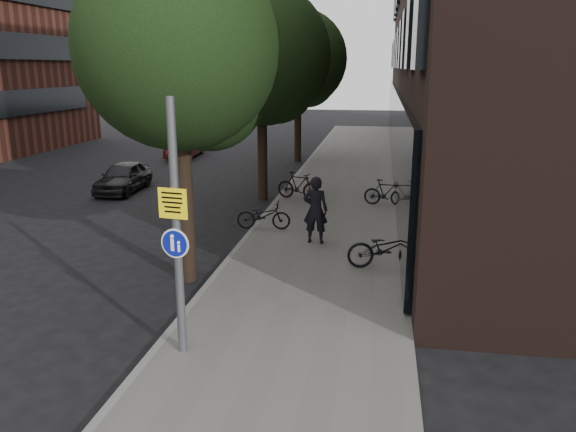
% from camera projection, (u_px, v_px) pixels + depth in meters
% --- Properties ---
extents(ground, '(120.00, 120.00, 0.00)m').
position_uv_depth(ground, '(254.00, 396.00, 8.63)').
color(ground, black).
rests_on(ground, ground).
extents(sidewalk, '(4.50, 60.00, 0.12)m').
position_uv_depth(sidewalk, '(330.00, 222.00, 18.11)').
color(sidewalk, '#615E59').
rests_on(sidewalk, ground).
extents(curb_edge, '(0.15, 60.00, 0.13)m').
position_uv_depth(curb_edge, '(262.00, 219.00, 18.46)').
color(curb_edge, slate).
rests_on(curb_edge, ground).
extents(street_tree_near, '(4.40, 4.40, 7.50)m').
position_uv_depth(street_tree_near, '(184.00, 57.00, 12.14)').
color(street_tree_near, black).
rests_on(street_tree_near, ground).
extents(street_tree_mid, '(5.00, 5.00, 7.80)m').
position_uv_depth(street_tree_mid, '(264.00, 61.00, 20.24)').
color(street_tree_mid, black).
rests_on(street_tree_mid, ground).
extents(street_tree_far, '(5.00, 5.00, 7.80)m').
position_uv_depth(street_tree_far, '(300.00, 63.00, 28.82)').
color(street_tree_far, black).
rests_on(street_tree_far, ground).
extents(signpost, '(0.50, 0.14, 4.35)m').
position_uv_depth(signpost, '(177.00, 230.00, 9.22)').
color(signpost, '#595B5E').
rests_on(signpost, sidewalk).
extents(pedestrian, '(0.72, 0.49, 1.89)m').
position_uv_depth(pedestrian, '(315.00, 210.00, 15.55)').
color(pedestrian, black).
rests_on(pedestrian, sidewalk).
extents(parked_bike_facade_near, '(1.99, 0.97, 1.00)m').
position_uv_depth(parked_bike_facade_near, '(386.00, 248.00, 13.69)').
color(parked_bike_facade_near, black).
rests_on(parked_bike_facade_near, sidewalk).
extents(parked_bike_facade_far, '(1.61, 0.71, 0.93)m').
position_uv_depth(parked_bike_facade_far, '(386.00, 193.00, 19.88)').
color(parked_bike_facade_far, black).
rests_on(parked_bike_facade_far, sidewalk).
extents(parked_bike_curb_near, '(1.67, 0.70, 0.85)m').
position_uv_depth(parked_bike_curb_near, '(264.00, 215.00, 16.99)').
color(parked_bike_curb_near, black).
rests_on(parked_bike_curb_near, sidewalk).
extents(parked_bike_curb_far, '(1.78, 1.01, 1.03)m').
position_uv_depth(parked_bike_curb_far, '(298.00, 186.00, 20.81)').
color(parked_bike_curb_far, black).
rests_on(parked_bike_curb_far, sidewalk).
extents(parked_car_near, '(1.58, 3.58, 1.20)m').
position_uv_depth(parked_car_near, '(123.00, 177.00, 22.65)').
color(parked_car_near, black).
rests_on(parked_car_near, ground).
extents(parked_car_mid, '(1.56, 3.96, 1.28)m').
position_uv_depth(parked_car_mid, '(185.00, 145.00, 31.44)').
color(parked_car_mid, maroon).
rests_on(parked_car_mid, ground).
extents(parked_car_far, '(1.58, 3.76, 1.08)m').
position_uv_depth(parked_car_far, '(205.00, 133.00, 37.97)').
color(parked_car_far, black).
rests_on(parked_car_far, ground).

